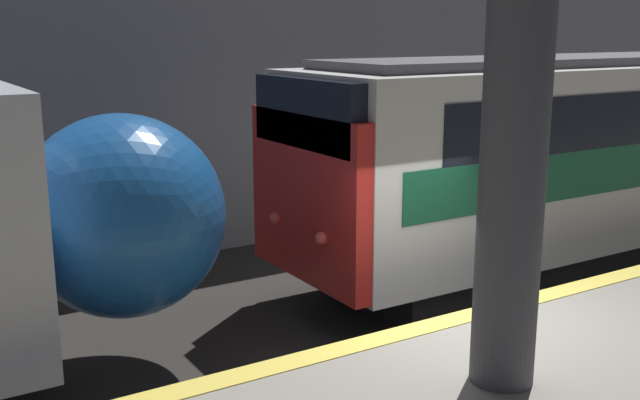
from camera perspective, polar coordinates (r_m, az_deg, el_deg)
ground_plane at (r=8.99m, az=10.21°, el=-14.46°), size 120.00×120.00×0.00m
station_rear_barrier at (r=13.92m, az=-8.54°, el=6.35°), size 50.00×0.15×5.11m
support_pillar_near at (r=6.51m, az=14.50°, el=2.66°), size 0.57×0.57×3.94m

